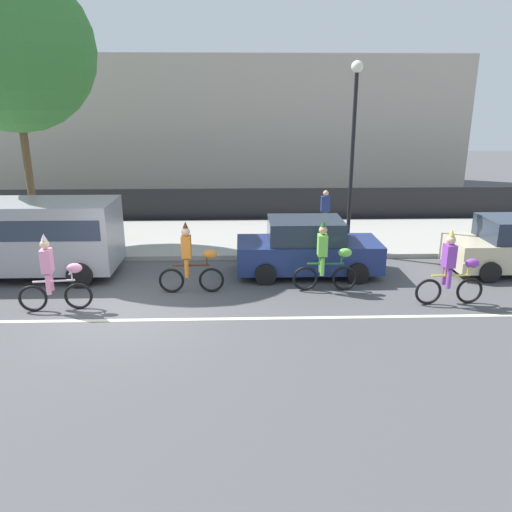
# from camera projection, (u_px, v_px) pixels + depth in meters

# --- Properties ---
(ground_plane) EXTENTS (80.00, 80.00, 0.00)m
(ground_plane) POSITION_uv_depth(u_px,v_px,m) (125.00, 312.00, 12.00)
(ground_plane) COLOR #4C4C4F
(road_centre_line) EXTENTS (36.00, 0.14, 0.01)m
(road_centre_line) POSITION_uv_depth(u_px,v_px,m) (120.00, 320.00, 11.52)
(road_centre_line) COLOR beige
(road_centre_line) RESTS_ON ground
(sidewalk_curb) EXTENTS (60.00, 5.00, 0.15)m
(sidewalk_curb) POSITION_uv_depth(u_px,v_px,m) (164.00, 238.00, 18.18)
(sidewalk_curb) COLOR #9E9B93
(sidewalk_curb) RESTS_ON ground
(fence_line) EXTENTS (40.00, 0.08, 1.40)m
(fence_line) POSITION_uv_depth(u_px,v_px,m) (173.00, 205.00, 20.76)
(fence_line) COLOR black
(fence_line) RESTS_ON ground
(building_backdrop) EXTENTS (28.00, 8.00, 7.03)m
(building_backdrop) POSITION_uv_depth(u_px,v_px,m) (195.00, 126.00, 28.14)
(building_backdrop) COLOR #B2A899
(building_backdrop) RESTS_ON ground
(parade_cyclist_pink) EXTENTS (1.72, 0.51, 1.92)m
(parade_cyclist_pink) POSITION_uv_depth(u_px,v_px,m) (54.00, 277.00, 11.84)
(parade_cyclist_pink) COLOR black
(parade_cyclist_pink) RESTS_ON ground
(parade_cyclist_orange) EXTENTS (1.72, 0.50, 1.92)m
(parade_cyclist_orange) POSITION_uv_depth(u_px,v_px,m) (191.00, 262.00, 12.97)
(parade_cyclist_orange) COLOR black
(parade_cyclist_orange) RESTS_ON ground
(parade_cyclist_lime) EXTENTS (1.72, 0.50, 1.92)m
(parade_cyclist_lime) POSITION_uv_depth(u_px,v_px,m) (326.00, 260.00, 13.11)
(parade_cyclist_lime) COLOR black
(parade_cyclist_lime) RESTS_ON ground
(parade_cyclist_purple) EXTENTS (1.72, 0.50, 1.92)m
(parade_cyclist_purple) POSITION_uv_depth(u_px,v_px,m) (452.00, 272.00, 12.22)
(parade_cyclist_purple) COLOR black
(parade_cyclist_purple) RESTS_ON ground
(parked_van_grey) EXTENTS (5.00, 2.22, 2.18)m
(parked_van_grey) POSITION_uv_depth(u_px,v_px,m) (29.00, 233.00, 14.10)
(parked_van_grey) COLOR #99999E
(parked_van_grey) RESTS_ON ground
(parked_car_navy) EXTENTS (4.10, 1.92, 1.64)m
(parked_car_navy) POSITION_uv_depth(u_px,v_px,m) (307.00, 248.00, 14.40)
(parked_car_navy) COLOR navy
(parked_car_navy) RESTS_ON ground
(street_lamp_post) EXTENTS (0.36, 0.36, 5.86)m
(street_lamp_post) POSITION_uv_depth(u_px,v_px,m) (354.00, 130.00, 15.40)
(street_lamp_post) COLOR black
(street_lamp_post) RESTS_ON sidewalk_curb
(street_tree_near_lamp) EXTENTS (4.92, 4.92, 8.65)m
(street_tree_near_lamp) POSITION_uv_depth(u_px,v_px,m) (12.00, 49.00, 14.97)
(street_tree_near_lamp) COLOR brown
(street_tree_near_lamp) RESTS_ON sidewalk_curb
(pedestrian_onlooker) EXTENTS (0.32, 0.20, 1.62)m
(pedestrian_onlooker) POSITION_uv_depth(u_px,v_px,m) (325.00, 211.00, 18.20)
(pedestrian_onlooker) COLOR #33333D
(pedestrian_onlooker) RESTS_ON sidewalk_curb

